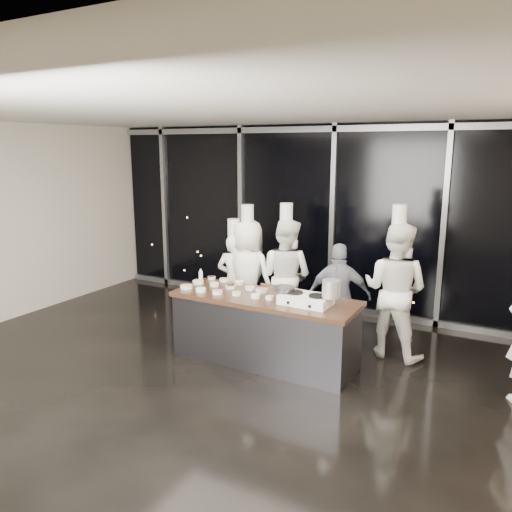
{
  "coord_description": "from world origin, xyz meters",
  "views": [
    {
      "loc": [
        2.87,
        -4.64,
        2.8
      ],
      "look_at": [
        -0.29,
        1.2,
        1.35
      ],
      "focal_mm": 35.0,
      "sensor_mm": 36.0,
      "label": 1
    }
  ],
  "objects": [
    {
      "name": "chef_far_left",
      "position": [
        -1.01,
        1.81,
        0.78
      ],
      "size": [
        0.61,
        0.47,
        1.74
      ],
      "rotation": [
        0.0,
        0.0,
        3.35
      ],
      "color": "white",
      "rests_on": "ground"
    },
    {
      "name": "window_wall",
      "position": [
        0.0,
        3.43,
        1.6
      ],
      "size": [
        8.9,
        0.11,
        3.2
      ],
      "color": "black",
      "rests_on": "ground"
    },
    {
      "name": "ground",
      "position": [
        0.0,
        0.0,
        0.0
      ],
      "size": [
        9.0,
        9.0,
        0.0
      ],
      "primitive_type": "plane",
      "color": "black",
      "rests_on": "ground"
    },
    {
      "name": "chef_center",
      "position": [
        -0.22,
        2.02,
        0.9
      ],
      "size": [
        0.92,
        0.74,
        2.0
      ],
      "rotation": [
        0.0,
        0.0,
        3.05
      ],
      "color": "white",
      "rests_on": "ground"
    },
    {
      "name": "prep_bowls",
      "position": [
        -0.64,
        0.96,
        0.93
      ],
      "size": [
        1.38,
        0.73,
        0.05
      ],
      "color": "silver",
      "rests_on": "demo_counter"
    },
    {
      "name": "room_shell",
      "position": [
        0.18,
        0.0,
        2.25
      ],
      "size": [
        9.02,
        7.02,
        3.21
      ],
      "color": "beige",
      "rests_on": "ground"
    },
    {
      "name": "squeeze_bottle",
      "position": [
        -1.14,
        1.1,
        1.0
      ],
      "size": [
        0.06,
        0.06,
        0.21
      ],
      "color": "white",
      "rests_on": "demo_counter"
    },
    {
      "name": "stove",
      "position": [
        0.59,
        0.86,
        0.96
      ],
      "size": [
        0.63,
        0.42,
        0.14
      ],
      "rotation": [
        0.0,
        0.0,
        -0.03
      ],
      "color": "white",
      "rests_on": "demo_counter"
    },
    {
      "name": "demo_counter",
      "position": [
        0.0,
        0.9,
        0.45
      ],
      "size": [
        2.46,
        0.86,
        0.9
      ],
      "color": "#3B3A40",
      "rests_on": "ground"
    },
    {
      "name": "guest",
      "position": [
        0.69,
        1.85,
        0.75
      ],
      "size": [
        0.95,
        0.63,
        1.51
      ],
      "rotation": [
        0.0,
        0.0,
        3.46
      ],
      "color": "#121C33",
      "rests_on": "ground"
    },
    {
      "name": "chef_left",
      "position": [
        -0.77,
        1.82,
        0.88
      ],
      "size": [
        0.9,
        0.63,
        1.97
      ],
      "rotation": [
        0.0,
        0.0,
        3.05
      ],
      "color": "white",
      "rests_on": "ground"
    },
    {
      "name": "frying_pan",
      "position": [
        0.28,
        0.86,
        1.06
      ],
      "size": [
        0.47,
        0.27,
        0.04
      ],
      "rotation": [
        0.0,
        0.0,
        -0.03
      ],
      "color": "slate",
      "rests_on": "stove"
    },
    {
      "name": "chef_right",
      "position": [
        1.44,
        1.92,
        0.93
      ],
      "size": [
        1.0,
        0.84,
        2.08
      ],
      "rotation": [
        0.0,
        0.0,
        2.98
      ],
      "color": "white",
      "rests_on": "ground"
    },
    {
      "name": "stock_pot",
      "position": [
        0.92,
        0.84,
        1.15
      ],
      "size": [
        0.22,
        0.22,
        0.21
      ],
      "primitive_type": "cylinder",
      "rotation": [
        0.0,
        0.0,
        -0.03
      ],
      "color": "silver",
      "rests_on": "stove"
    }
  ]
}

